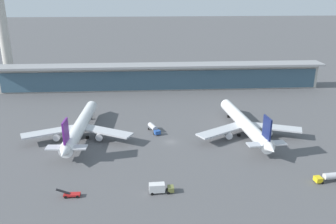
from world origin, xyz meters
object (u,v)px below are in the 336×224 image
(airliner_left_stand, at_px, (80,126))
(service_truck_by_tail_yellow, at_px, (329,177))
(service_truck_mid_apron_red, at_px, (71,194))
(service_truck_under_wing_olive, at_px, (160,188))
(airliner_centre_stand, at_px, (245,124))
(control_tower, at_px, (1,18))
(service_truck_near_nose_blue, at_px, (154,128))

(airliner_left_stand, height_order, service_truck_by_tail_yellow, airliner_left_stand)
(airliner_left_stand, height_order, service_truck_mid_apron_red, airliner_left_stand)
(airliner_left_stand, xyz_separation_m, service_truck_mid_apron_red, (4.29, -42.99, -3.97))
(service_truck_mid_apron_red, bearing_deg, service_truck_under_wing_olive, 0.81)
(airliner_left_stand, bearing_deg, airliner_centre_stand, -1.39)
(airliner_centre_stand, relative_size, control_tower, 0.80)
(service_truck_under_wing_olive, height_order, service_truck_mid_apron_red, service_truck_under_wing_olive)
(airliner_centre_stand, xyz_separation_m, service_truck_near_nose_blue, (-37.12, 5.44, -3.07))
(airliner_left_stand, height_order, control_tower, control_tower)
(airliner_left_stand, distance_m, service_truck_mid_apron_red, 43.39)
(airliner_centre_stand, xyz_separation_m, service_truck_by_tail_yellow, (16.47, -38.07, -3.07))
(service_truck_by_tail_yellow, bearing_deg, service_truck_under_wing_olive, -176.84)
(service_truck_by_tail_yellow, bearing_deg, control_tower, 135.67)
(airliner_left_stand, relative_size, service_truck_under_wing_olive, 7.71)
(service_truck_mid_apron_red, relative_size, service_truck_by_tail_yellow, 0.77)
(service_truck_near_nose_blue, height_order, service_truck_by_tail_yellow, same)
(service_truck_mid_apron_red, bearing_deg, service_truck_near_nose_blue, 61.69)
(service_truck_near_nose_blue, relative_size, service_truck_mid_apron_red, 1.30)
(service_truck_under_wing_olive, xyz_separation_m, service_truck_mid_apron_red, (-25.70, -0.36, -0.88))
(airliner_centre_stand, bearing_deg, airliner_left_stand, 178.61)
(control_tower, bearing_deg, service_truck_mid_apron_red, -65.09)
(airliner_left_stand, xyz_separation_m, service_truck_near_nose_blue, (29.51, 3.82, -3.07))
(airliner_centre_stand, distance_m, service_truck_by_tail_yellow, 41.60)
(airliner_centre_stand, xyz_separation_m, service_truck_under_wing_olive, (-36.63, -41.01, -3.09))
(service_truck_under_wing_olive, height_order, service_truck_by_tail_yellow, service_truck_under_wing_olive)
(service_truck_under_wing_olive, bearing_deg, service_truck_by_tail_yellow, 3.16)
(service_truck_mid_apron_red, xyz_separation_m, control_tower, (-68.24, 146.95, 37.97))
(airliner_centre_stand, relative_size, service_truck_mid_apron_red, 8.38)
(airliner_left_stand, relative_size, control_tower, 0.80)
(service_truck_near_nose_blue, bearing_deg, airliner_centre_stand, -8.34)
(airliner_centre_stand, relative_size, service_truck_under_wing_olive, 7.72)
(service_truck_near_nose_blue, distance_m, service_truck_under_wing_olive, 46.45)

